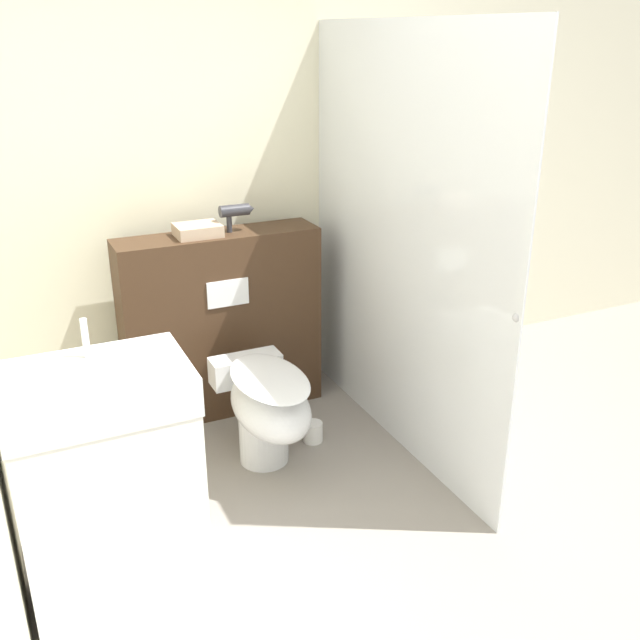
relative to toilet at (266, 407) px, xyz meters
The scene contains 9 objects.
ground_plane 1.04m from the toilet, 77.67° to the right, with size 12.00×12.00×0.00m, color gray.
wall_back 1.31m from the toilet, 76.82° to the left, with size 8.00×0.06×2.50m.
partition_panel 0.67m from the toilet, 90.00° to the left, with size 1.06×0.27×1.00m.
shower_glass 0.97m from the toilet, ahead, with size 0.04×1.77×2.02m.
toilet is the anchor object (origin of this frame).
sink_vanity 1.00m from the toilet, 144.86° to the right, with size 0.61×0.42×1.07m.
hair_drier 1.02m from the toilet, 80.73° to the left, with size 0.18×0.06×0.14m.
folded_towel 0.96m from the toilet, 98.90° to the left, with size 0.22×0.18×0.06m.
spare_toilet_roll 0.41m from the toilet, 19.85° to the left, with size 0.10×0.10×0.10m.
Camera 1 is at (-1.24, -1.82, 1.96)m, focal length 40.00 mm.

